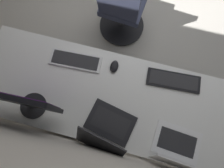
# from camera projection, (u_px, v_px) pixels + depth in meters

# --- Properties ---
(desk) EXTENTS (2.12, 0.73, 0.73)m
(desk) POSITION_uv_depth(u_px,v_px,m) (110.00, 98.00, 1.50)
(desk) COLOR white
(desk) RESTS_ON ground
(drawer_pedestal) EXTENTS (0.40, 0.51, 0.69)m
(drawer_pedestal) POSITION_uv_depth(u_px,v_px,m) (84.00, 99.00, 1.82)
(drawer_pedestal) COLOR white
(drawer_pedestal) RESTS_ON ground
(monitor_primary) EXTENTS (0.53, 0.20, 0.45)m
(monitor_primary) POSITION_uv_depth(u_px,v_px,m) (17.00, 100.00, 1.17)
(monitor_primary) COLOR black
(monitor_primary) RESTS_ON desk
(laptop_leftmost) EXTENTS (0.40, 0.40, 0.22)m
(laptop_leftmost) POSITION_uv_depth(u_px,v_px,m) (106.00, 131.00, 1.33)
(laptop_leftmost) COLOR black
(laptop_leftmost) RESTS_ON desk
(laptop_left) EXTENTS (0.35, 0.31, 0.24)m
(laptop_left) POSITION_uv_depth(u_px,v_px,m) (177.00, 150.00, 1.29)
(laptop_left) COLOR white
(laptop_left) RESTS_ON desk
(keyboard_main) EXTENTS (0.43, 0.16, 0.02)m
(keyboard_main) POSITION_uv_depth(u_px,v_px,m) (76.00, 60.00, 1.50)
(keyboard_main) COLOR silver
(keyboard_main) RESTS_ON desk
(keyboard_spare) EXTENTS (0.43, 0.17, 0.02)m
(keyboard_spare) POSITION_uv_depth(u_px,v_px,m) (173.00, 80.00, 1.46)
(keyboard_spare) COLOR black
(keyboard_spare) RESTS_ON desk
(mouse_main) EXTENTS (0.06, 0.10, 0.03)m
(mouse_main) POSITION_uv_depth(u_px,v_px,m) (114.00, 66.00, 1.48)
(mouse_main) COLOR black
(mouse_main) RESTS_ON desk
(office_chair) EXTENTS (0.56, 0.57, 0.97)m
(office_chair) POSITION_uv_depth(u_px,v_px,m) (121.00, 10.00, 1.94)
(office_chair) COLOR #383D56
(office_chair) RESTS_ON ground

